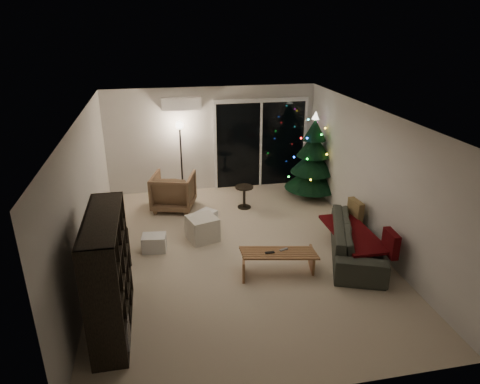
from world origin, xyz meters
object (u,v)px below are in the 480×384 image
(bookshelf, at_px, (92,276))
(media_cabinet, at_px, (110,236))
(sofa, at_px, (357,240))
(coffee_table, at_px, (278,262))
(armchair, at_px, (174,191))
(christmas_tree, at_px, (313,156))

(bookshelf, relative_size, media_cabinet, 1.42)
(sofa, height_order, coffee_table, sofa)
(bookshelf, relative_size, armchair, 1.85)
(bookshelf, xyz_separation_m, armchair, (1.22, 3.84, -0.42))
(media_cabinet, xyz_separation_m, coffee_table, (2.78, -1.19, -0.17))
(christmas_tree, bearing_deg, media_cabinet, -157.34)
(bookshelf, height_order, coffee_table, bookshelf)
(armchair, bearing_deg, bookshelf, 88.03)
(sofa, height_order, christmas_tree, christmas_tree)
(armchair, bearing_deg, media_cabinet, 71.43)
(bookshelf, relative_size, christmas_tree, 0.82)
(media_cabinet, bearing_deg, sofa, -27.92)
(christmas_tree, bearing_deg, bookshelf, -138.75)
(sofa, bearing_deg, armchair, 69.67)
(media_cabinet, bearing_deg, armchair, 39.73)
(bookshelf, distance_m, media_cabinet, 2.10)
(bookshelf, distance_m, coffee_table, 2.98)
(sofa, xyz_separation_m, christmas_tree, (0.16, 2.77, 0.70))
(media_cabinet, relative_size, coffee_table, 0.95)
(bookshelf, distance_m, armchair, 4.06)
(media_cabinet, xyz_separation_m, sofa, (4.30, -0.91, -0.05))
(sofa, relative_size, christmas_tree, 1.05)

